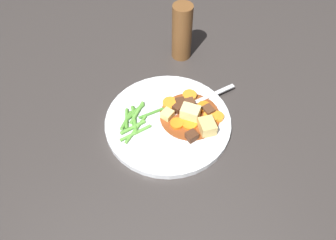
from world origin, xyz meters
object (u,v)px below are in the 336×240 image
(dinner_plate, at_px, (168,122))
(carrot_slice_5, at_px, (189,124))
(carrot_slice_6, at_px, (211,116))
(meat_chunk_2, at_px, (189,103))
(carrot_slice_3, at_px, (189,96))
(meat_chunk_0, at_px, (178,108))
(potato_chunk_0, at_px, (190,113))
(potato_chunk_1, at_px, (169,115))
(potato_chunk_2, at_px, (207,126))
(carrot_slice_0, at_px, (177,124))
(meat_chunk_3, at_px, (208,111))
(fork, at_px, (201,100))
(carrot_slice_2, at_px, (204,107))
(carrot_slice_4, at_px, (170,104))
(carrot_slice_1, at_px, (218,117))
(pepper_mill, at_px, (182,32))
(meat_chunk_4, at_px, (192,136))
(meat_chunk_1, at_px, (181,103))

(dinner_plate, xyz_separation_m, carrot_slice_5, (0.04, -0.02, 0.01))
(carrot_slice_6, bearing_deg, meat_chunk_2, 129.18)
(meat_chunk_2, bearing_deg, carrot_slice_3, 72.43)
(carrot_slice_5, relative_size, meat_chunk_0, 1.85)
(carrot_slice_6, distance_m, potato_chunk_0, 0.05)
(potato_chunk_1, xyz_separation_m, potato_chunk_2, (0.07, -0.05, 0.00))
(dinner_plate, height_order, potato_chunk_1, potato_chunk_1)
(potato_chunk_1, bearing_deg, carrot_slice_0, -65.28)
(carrot_slice_3, bearing_deg, meat_chunk_3, -61.23)
(fork, bearing_deg, carrot_slice_0, -140.44)
(carrot_slice_2, bearing_deg, fork, 87.15)
(dinner_plate, xyz_separation_m, carrot_slice_4, (0.01, 0.04, 0.01))
(carrot_slice_4, distance_m, meat_chunk_3, 0.09)
(carrot_slice_1, relative_size, pepper_mill, 0.18)
(carrot_slice_0, xyz_separation_m, carrot_slice_3, (0.05, 0.07, 0.00))
(potato_chunk_0, relative_size, potato_chunk_1, 1.61)
(carrot_slice_0, xyz_separation_m, potato_chunk_0, (0.03, 0.01, 0.01))
(potato_chunk_0, bearing_deg, meat_chunk_2, 78.85)
(dinner_plate, bearing_deg, carrot_slice_1, -9.52)
(potato_chunk_2, distance_m, meat_chunk_3, 0.05)
(carrot_slice_3, bearing_deg, carrot_slice_5, -104.48)
(dinner_plate, xyz_separation_m, potato_chunk_0, (0.05, -0.01, 0.02))
(potato_chunk_0, xyz_separation_m, meat_chunk_4, (-0.01, -0.05, -0.01))
(carrot_slice_2, bearing_deg, carrot_slice_4, 159.03)
(potato_chunk_1, bearing_deg, pepper_mill, 69.26)
(meat_chunk_4, bearing_deg, carrot_slice_6, 38.66)
(potato_chunk_2, bearing_deg, meat_chunk_3, 69.96)
(meat_chunk_4, distance_m, pepper_mill, 0.29)
(carrot_slice_1, distance_m, meat_chunk_3, 0.02)
(meat_chunk_0, distance_m, pepper_mill, 0.21)
(dinner_plate, height_order, carrot_slice_2, carrot_slice_2)
(carrot_slice_1, distance_m, potato_chunk_1, 0.11)
(carrot_slice_0, bearing_deg, meat_chunk_1, 68.28)
(carrot_slice_2, distance_m, potato_chunk_1, 0.08)
(carrot_slice_4, relative_size, meat_chunk_4, 1.56)
(carrot_slice_2, height_order, carrot_slice_6, carrot_slice_2)
(carrot_slice_1, height_order, meat_chunk_0, meat_chunk_0)
(potato_chunk_2, height_order, fork, potato_chunk_2)
(carrot_slice_2, relative_size, meat_chunk_3, 1.17)
(carrot_slice_3, height_order, meat_chunk_0, meat_chunk_0)
(carrot_slice_6, xyz_separation_m, fork, (-0.01, 0.05, -0.00))
(meat_chunk_4, distance_m, fork, 0.11)
(potato_chunk_1, height_order, pepper_mill, pepper_mill)
(meat_chunk_4, bearing_deg, potato_chunk_2, 20.66)
(carrot_slice_3, height_order, potato_chunk_1, potato_chunk_1)
(carrot_slice_3, bearing_deg, carrot_slice_1, -56.92)
(carrot_slice_0, height_order, carrot_slice_3, carrot_slice_3)
(potato_chunk_2, bearing_deg, carrot_slice_1, 39.58)
(carrot_slice_4, height_order, meat_chunk_4, meat_chunk_4)
(potato_chunk_0, distance_m, potato_chunk_2, 0.05)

